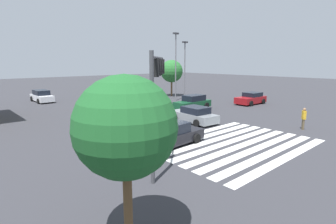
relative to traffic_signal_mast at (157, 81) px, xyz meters
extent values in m
plane|color=#333338|center=(5.94, 5.94, -4.29)|extent=(155.82, 155.82, 0.00)
cube|color=silver|center=(5.94, -3.88, -4.29)|extent=(10.47, 0.60, 0.01)
cube|color=silver|center=(5.94, -2.93, -4.29)|extent=(10.47, 0.60, 0.01)
cube|color=silver|center=(5.94, -1.98, -4.29)|extent=(10.47, 0.60, 0.01)
cube|color=silver|center=(5.94, -1.03, -4.29)|extent=(10.47, 0.60, 0.01)
cube|color=silver|center=(5.94, -0.08, -4.29)|extent=(10.47, 0.60, 0.01)
cube|color=silver|center=(5.94, 0.87, -4.29)|extent=(10.47, 0.60, 0.01)
cube|color=silver|center=(5.94, 1.82, -4.29)|extent=(10.47, 0.60, 0.01)
cube|color=silver|center=(5.94, 2.77, -4.29)|extent=(10.47, 0.60, 0.01)
cylinder|color=#47474C|center=(-1.42, -1.42, -1.46)|extent=(0.18, 0.18, 5.67)
cylinder|color=#47474C|center=(0.38, 0.38, 1.13)|extent=(3.69, 3.69, 0.12)
cube|color=black|center=(-0.34, -0.34, 0.66)|extent=(0.40, 0.40, 0.84)
sphere|color=red|center=(-0.23, -0.23, 0.66)|extent=(0.16, 0.16, 0.16)
cube|color=black|center=(0.44, 0.44, 0.66)|extent=(0.40, 0.40, 0.84)
sphere|color=gold|center=(0.55, 0.55, 0.66)|extent=(0.16, 0.16, 0.16)
cube|color=black|center=(1.22, 1.22, 0.66)|extent=(0.40, 0.40, 0.84)
sphere|color=green|center=(1.33, 1.33, 0.66)|extent=(0.16, 0.16, 0.16)
cube|color=black|center=(2.00, 2.00, 0.66)|extent=(0.40, 0.40, 0.84)
sphere|color=red|center=(2.11, 2.11, 0.66)|extent=(0.16, 0.16, 0.16)
cube|color=maroon|center=(21.10, 7.58, -3.73)|extent=(4.40, 1.95, 0.75)
cube|color=black|center=(21.48, 7.57, -3.09)|extent=(2.14, 1.72, 0.52)
cylinder|color=black|center=(19.73, 6.66, -3.96)|extent=(0.65, 0.23, 0.65)
cylinder|color=black|center=(19.77, 8.56, -3.96)|extent=(0.65, 0.23, 0.65)
cylinder|color=black|center=(22.43, 6.60, -3.96)|extent=(0.65, 0.23, 0.65)
cylinder|color=black|center=(22.48, 8.50, -3.96)|extent=(0.65, 0.23, 0.65)
cube|color=black|center=(2.79, 2.02, -3.79)|extent=(4.66, 2.09, 0.65)
cube|color=black|center=(2.43, 2.00, -3.15)|extent=(2.80, 1.78, 0.63)
cylinder|color=black|center=(4.13, 3.03, -3.98)|extent=(0.64, 0.26, 0.62)
cylinder|color=black|center=(4.26, 1.22, -3.98)|extent=(0.64, 0.26, 0.62)
cylinder|color=black|center=(1.32, 2.83, -3.98)|extent=(0.64, 0.26, 0.62)
cylinder|color=black|center=(1.45, 1.02, -3.98)|extent=(0.64, 0.26, 0.62)
cube|color=silver|center=(2.15, 26.82, -3.74)|extent=(1.77, 4.68, 0.73)
cube|color=black|center=(2.15, 26.97, -3.05)|extent=(1.57, 2.54, 0.64)
cylinder|color=black|center=(3.05, 25.38, -3.96)|extent=(0.23, 0.67, 0.67)
cylinder|color=black|center=(1.29, 25.36, -3.96)|extent=(0.23, 0.67, 0.67)
cylinder|color=black|center=(3.02, 28.27, -3.96)|extent=(0.23, 0.67, 0.67)
cylinder|color=black|center=(1.26, 28.25, -3.96)|extent=(0.23, 0.67, 0.67)
cube|color=#144728|center=(10.43, 20.21, -3.78)|extent=(1.98, 4.68, 0.63)
cube|color=black|center=(10.43, 20.02, -3.18)|extent=(1.68, 2.12, 0.58)
cylinder|color=black|center=(9.45, 21.59, -3.94)|extent=(0.25, 0.70, 0.69)
cylinder|color=black|center=(11.26, 21.68, -3.94)|extent=(0.25, 0.70, 0.69)
cylinder|color=black|center=(9.59, 18.74, -3.94)|extent=(0.25, 0.70, 0.69)
cylinder|color=black|center=(11.40, 18.83, -3.94)|extent=(0.25, 0.70, 0.69)
cube|color=#144728|center=(13.10, 9.95, -3.73)|extent=(4.55, 1.77, 0.74)
cube|color=black|center=(13.34, 9.95, -3.04)|extent=(2.39, 1.56, 0.64)
cylinder|color=black|center=(11.71, 9.06, -3.94)|extent=(0.70, 0.23, 0.70)
cylinder|color=black|center=(11.68, 10.80, -3.94)|extent=(0.70, 0.23, 0.70)
cylinder|color=black|center=(14.52, 9.10, -3.94)|extent=(0.70, 0.23, 0.70)
cylinder|color=black|center=(14.49, 10.84, -3.94)|extent=(0.70, 0.23, 0.70)
cube|color=gray|center=(8.48, 5.45, -3.78)|extent=(2.13, 4.57, 0.68)
cube|color=black|center=(8.46, 5.20, -3.15)|extent=(1.80, 2.24, 0.57)
cylinder|color=black|center=(7.63, 6.89, -3.98)|extent=(0.26, 0.63, 0.62)
cylinder|color=black|center=(9.51, 6.76, -3.98)|extent=(0.26, 0.63, 0.62)
cylinder|color=black|center=(7.44, 4.13, -3.98)|extent=(0.26, 0.63, 0.62)
cylinder|color=black|center=(9.33, 4.01, -3.98)|extent=(0.26, 0.63, 0.62)
cylinder|color=brown|center=(12.98, -1.99, -3.87)|extent=(0.14, 0.14, 0.83)
cylinder|color=brown|center=(13.10, -1.89, -3.87)|extent=(0.14, 0.14, 0.83)
cube|color=gold|center=(13.04, -1.94, -3.12)|extent=(0.41, 0.40, 0.66)
sphere|color=#8C6647|center=(13.04, -1.94, -2.68)|extent=(0.23, 0.23, 0.23)
cylinder|color=slate|center=(18.01, 16.15, -0.43)|extent=(0.16, 0.16, 7.72)
cube|color=#333338|center=(18.01, 16.15, 3.53)|extent=(0.80, 0.36, 0.20)
cylinder|color=slate|center=(16.19, 16.03, 0.08)|extent=(0.16, 0.16, 8.74)
cube|color=#333338|center=(16.19, 16.03, 4.55)|extent=(0.80, 0.36, 0.20)
cylinder|color=brown|center=(18.92, 19.86, -3.11)|extent=(0.26, 0.26, 2.37)
sphere|color=#286B2D|center=(18.92, 19.86, -0.49)|extent=(3.37, 3.37, 3.37)
cylinder|color=brown|center=(-4.32, -3.99, -3.15)|extent=(0.26, 0.26, 2.29)
sphere|color=#1E5B28|center=(-4.32, -3.99, -0.79)|extent=(2.85, 2.85, 2.85)
camera|label=1|loc=(-7.98, -9.87, 0.94)|focal=28.00mm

